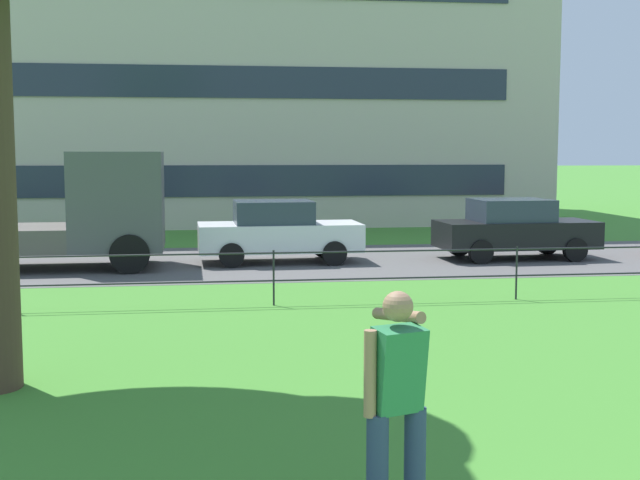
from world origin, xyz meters
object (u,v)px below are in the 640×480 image
person_thrower (396,403)px  flatbed_truck_center (54,217)px  car_black_right (515,229)px  car_white_far_left (278,231)px  apartment_building_background (206,49)px

person_thrower → flatbed_truck_center: flatbed_truck_center is taller
person_thrower → car_black_right: bearing=66.4°
car_white_far_left → apartment_building_background: 17.29m
car_white_far_left → car_black_right: size_ratio=1.00×
person_thrower → flatbed_truck_center: size_ratio=0.24×
apartment_building_background → car_black_right: bearing=-64.5°
flatbed_truck_center → car_black_right: 11.39m
person_thrower → flatbed_truck_center: (-4.81, 14.69, 0.25)m
flatbed_truck_center → car_white_far_left: 5.33m
person_thrower → flatbed_truck_center: bearing=108.1°
car_white_far_left → flatbed_truck_center: bearing=-175.2°
flatbed_truck_center → car_white_far_left: bearing=4.8°
flatbed_truck_center → car_black_right: (11.37, 0.32, -0.44)m
car_white_far_left → car_black_right: same height
flatbed_truck_center → person_thrower: bearing=-71.9°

